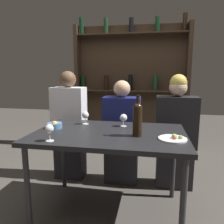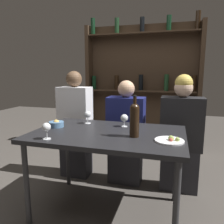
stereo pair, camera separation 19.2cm
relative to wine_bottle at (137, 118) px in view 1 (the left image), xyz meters
The scene contains 12 objects.
ground_plane 0.92m from the wine_bottle, 162.75° to the left, with size 10.00×10.00×0.00m, color #47423D.
dining_table 0.33m from the wine_bottle, 162.75° to the left, with size 1.26×0.82×0.74m.
wine_rack_wall 1.89m from the wine_bottle, 97.23° to the left, with size 1.80×0.21×2.08m.
wine_bottle is the anchor object (origin of this frame).
wine_glass_0 0.33m from the wine_bottle, 116.82° to the left, with size 0.07×0.07×0.12m.
wine_glass_1 0.61m from the wine_bottle, 148.77° to the left, with size 0.07×0.07×0.12m.
wine_glass_2 0.67m from the wine_bottle, 158.35° to the right, with size 0.06×0.06×0.13m.
food_plate_0 0.31m from the wine_bottle, ahead, with size 0.21×0.21×0.05m.
snack_bowl 0.76m from the wine_bottle, behind, with size 0.13×0.13×0.07m.
seated_person_left 1.11m from the wine_bottle, 141.02° to the left, with size 0.37×0.22×1.25m.
seated_person_center 0.79m from the wine_bottle, 107.87° to the left, with size 0.40×0.22×1.15m.
seated_person_right 0.83m from the wine_bottle, 61.22° to the left, with size 0.42×0.22×1.22m.
Camera 1 is at (0.34, -1.74, 1.24)m, focal length 35.00 mm.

